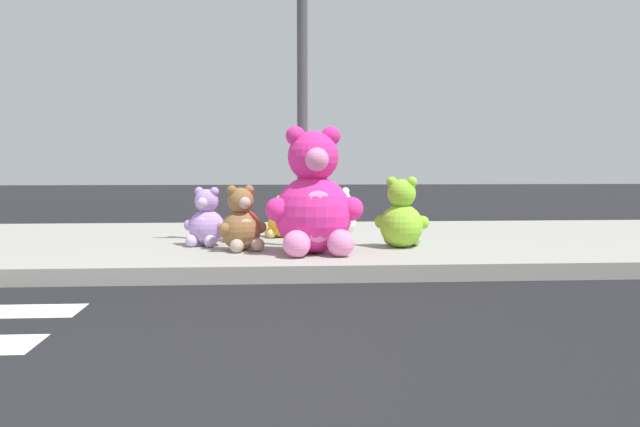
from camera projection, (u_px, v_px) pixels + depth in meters
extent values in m
plane|color=black|center=(110.00, 414.00, 2.82)|extent=(60.00, 60.00, 0.00)
cube|color=#9E9B93|center=(212.00, 245.00, 7.99)|extent=(28.00, 4.40, 0.15)
cylinder|color=#4C4C51|center=(302.00, 91.00, 7.15)|extent=(0.11, 0.11, 3.20)
sphere|color=#F22D93|center=(313.00, 214.00, 6.70)|extent=(0.75, 0.75, 0.75)
ellipsoid|color=pink|center=(318.00, 217.00, 6.43)|extent=(0.42, 0.20, 0.48)
sphere|color=#F22D93|center=(313.00, 156.00, 6.66)|extent=(0.49, 0.49, 0.49)
sphere|color=pink|center=(317.00, 159.00, 6.45)|extent=(0.22, 0.22, 0.22)
sphere|color=#F22D93|center=(331.00, 136.00, 6.67)|extent=(0.19, 0.19, 0.19)
sphere|color=#F22D93|center=(351.00, 209.00, 6.66)|extent=(0.23, 0.23, 0.23)
sphere|color=pink|center=(341.00, 243.00, 6.44)|extent=(0.26, 0.26, 0.26)
sphere|color=#F22D93|center=(295.00, 136.00, 6.61)|extent=(0.19, 0.19, 0.19)
sphere|color=#F22D93|center=(278.00, 210.00, 6.54)|extent=(0.23, 0.23, 0.23)
sphere|color=pink|center=(297.00, 244.00, 6.37)|extent=(0.26, 0.26, 0.26)
sphere|color=yellow|center=(281.00, 225.00, 8.13)|extent=(0.30, 0.30, 0.30)
ellipsoid|color=#F0DB80|center=(271.00, 225.00, 8.11)|extent=(0.09, 0.17, 0.19)
sphere|color=yellow|center=(280.00, 205.00, 8.11)|extent=(0.20, 0.20, 0.20)
sphere|color=#F0DB80|center=(273.00, 207.00, 8.10)|extent=(0.09, 0.09, 0.09)
sphere|color=yellow|center=(281.00, 199.00, 8.04)|extent=(0.07, 0.07, 0.07)
sphere|color=yellow|center=(280.00, 224.00, 7.98)|extent=(0.09, 0.09, 0.09)
sphere|color=#F0DB80|center=(271.00, 234.00, 8.03)|extent=(0.10, 0.10, 0.10)
sphere|color=yellow|center=(279.00, 198.00, 8.18)|extent=(0.07, 0.07, 0.07)
sphere|color=yellow|center=(275.00, 222.00, 8.26)|extent=(0.09, 0.09, 0.09)
sphere|color=#F0DB80|center=(269.00, 232.00, 8.19)|extent=(0.10, 0.10, 0.10)
sphere|color=red|center=(243.00, 225.00, 7.71)|extent=(0.36, 0.36, 0.36)
ellipsoid|color=#DB7B7B|center=(239.00, 226.00, 7.59)|extent=(0.21, 0.15, 0.23)
sphere|color=red|center=(243.00, 201.00, 7.69)|extent=(0.23, 0.23, 0.23)
sphere|color=#DB7B7B|center=(239.00, 203.00, 7.60)|extent=(0.11, 0.11, 0.11)
sphere|color=red|center=(250.00, 193.00, 7.66)|extent=(0.09, 0.09, 0.09)
sphere|color=red|center=(256.00, 224.00, 7.62)|extent=(0.11, 0.11, 0.11)
sphere|color=#DB7B7B|center=(246.00, 237.00, 7.55)|extent=(0.12, 0.12, 0.12)
sphere|color=red|center=(236.00, 193.00, 7.71)|extent=(0.09, 0.09, 0.09)
sphere|color=red|center=(228.00, 223.00, 7.72)|extent=(0.11, 0.11, 0.11)
sphere|color=#DB7B7B|center=(230.00, 237.00, 7.61)|extent=(0.12, 0.12, 0.12)
sphere|color=white|center=(341.00, 222.00, 8.16)|extent=(0.36, 0.36, 0.36)
ellipsoid|color=white|center=(333.00, 221.00, 8.24)|extent=(0.20, 0.19, 0.23)
sphere|color=white|center=(341.00, 199.00, 8.14)|extent=(0.23, 0.23, 0.23)
sphere|color=white|center=(335.00, 200.00, 8.21)|extent=(0.11, 0.11, 0.11)
sphere|color=white|center=(336.00, 191.00, 8.07)|extent=(0.09, 0.09, 0.09)
sphere|color=white|center=(328.00, 220.00, 8.06)|extent=(0.11, 0.11, 0.11)
sphere|color=white|center=(326.00, 232.00, 8.20)|extent=(0.12, 0.12, 0.12)
sphere|color=white|center=(346.00, 191.00, 8.19)|extent=(0.09, 0.09, 0.09)
sphere|color=white|center=(347.00, 219.00, 8.31)|extent=(0.11, 0.11, 0.11)
sphere|color=white|center=(337.00, 230.00, 8.34)|extent=(0.12, 0.12, 0.12)
sphere|color=olive|center=(241.00, 231.00, 6.90)|extent=(0.40, 0.40, 0.40)
ellipsoid|color=tan|center=(246.00, 232.00, 6.78)|extent=(0.24, 0.17, 0.26)
sphere|color=olive|center=(241.00, 201.00, 6.88)|extent=(0.26, 0.26, 0.26)
sphere|color=tan|center=(245.00, 203.00, 6.79)|extent=(0.12, 0.12, 0.12)
sphere|color=olive|center=(249.00, 190.00, 6.92)|extent=(0.10, 0.10, 0.10)
sphere|color=olive|center=(260.00, 227.00, 6.95)|extent=(0.12, 0.12, 0.12)
sphere|color=tan|center=(258.00, 245.00, 6.82)|extent=(0.14, 0.14, 0.14)
sphere|color=olive|center=(232.00, 190.00, 6.83)|extent=(0.10, 0.10, 0.10)
sphere|color=olive|center=(224.00, 229.00, 6.77)|extent=(0.12, 0.12, 0.12)
sphere|color=tan|center=(237.00, 246.00, 6.71)|extent=(0.14, 0.14, 0.14)
sphere|color=#B28CD8|center=(207.00, 228.00, 7.31)|extent=(0.38, 0.38, 0.38)
ellipsoid|color=silver|center=(202.00, 229.00, 7.18)|extent=(0.22, 0.15, 0.25)
sphere|color=#B28CD8|center=(207.00, 201.00, 7.29)|extent=(0.25, 0.25, 0.25)
sphere|color=silver|center=(203.00, 203.00, 7.19)|extent=(0.11, 0.11, 0.11)
sphere|color=#B28CD8|center=(214.00, 192.00, 7.26)|extent=(0.09, 0.09, 0.09)
sphere|color=#B28CD8|center=(221.00, 226.00, 7.22)|extent=(0.12, 0.12, 0.12)
sphere|color=silver|center=(210.00, 241.00, 7.14)|extent=(0.13, 0.13, 0.13)
sphere|color=#B28CD8|center=(199.00, 191.00, 7.31)|extent=(0.09, 0.09, 0.09)
sphere|color=#B28CD8|center=(189.00, 225.00, 7.31)|extent=(0.12, 0.12, 0.12)
sphere|color=silver|center=(192.00, 241.00, 7.19)|extent=(0.13, 0.13, 0.13)
sphere|color=#8CD133|center=(401.00, 226.00, 7.15)|extent=(0.45, 0.45, 0.45)
ellipsoid|color=#B8DE87|center=(402.00, 225.00, 7.30)|extent=(0.26, 0.16, 0.29)
sphere|color=#8CD133|center=(402.00, 193.00, 7.12)|extent=(0.29, 0.29, 0.29)
sphere|color=#B8DE87|center=(402.00, 195.00, 7.25)|extent=(0.13, 0.13, 0.13)
sphere|color=#8CD133|center=(392.00, 182.00, 7.13)|extent=(0.11, 0.11, 0.11)
sphere|color=#8CD133|center=(381.00, 222.00, 7.24)|extent=(0.14, 0.14, 0.14)
sphere|color=#B8DE87|center=(391.00, 238.00, 7.37)|extent=(0.15, 0.15, 0.15)
sphere|color=#8CD133|center=(412.00, 182.00, 7.10)|extent=(0.11, 0.11, 0.11)
sphere|color=#8CD133|center=(422.00, 222.00, 7.16)|extent=(0.14, 0.14, 0.14)
sphere|color=#B8DE87|center=(414.00, 238.00, 7.32)|extent=(0.15, 0.15, 0.15)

